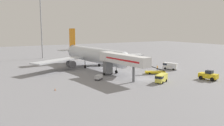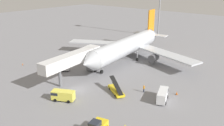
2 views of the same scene
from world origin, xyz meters
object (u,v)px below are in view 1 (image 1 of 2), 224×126
(airplane_at_gate, at_px, (93,55))
(ground_crew_worker_midground, at_px, (157,68))
(service_van_near_left, at_px, (161,78))
(jet_bridge, at_px, (121,60))
(safety_cone_alpha, at_px, (164,66))
(pushback_tug, at_px, (208,75))
(apron_light_mast, at_px, (41,14))
(baggage_cart_far_left, at_px, (99,77))
(belt_loader_truck, at_px, (155,72))
(service_van_far_center, at_px, (170,66))
(safety_cone_bravo, at_px, (55,89))
(ground_crew_worker_foreground, at_px, (205,74))

(airplane_at_gate, distance_m, ground_crew_worker_midground, 23.91)
(airplane_at_gate, relative_size, service_van_near_left, 8.98)
(jet_bridge, height_order, ground_crew_worker_midground, jet_bridge)
(jet_bridge, distance_m, safety_cone_alpha, 26.42)
(service_van_near_left, bearing_deg, ground_crew_worker_midground, 52.03)
(pushback_tug, relative_size, safety_cone_alpha, 7.23)
(airplane_at_gate, relative_size, apron_light_mast, 1.46)
(baggage_cart_far_left, bearing_deg, apron_light_mast, 91.85)
(baggage_cart_far_left, bearing_deg, jet_bridge, -13.73)
(jet_bridge, bearing_deg, belt_loader_truck, 0.99)
(baggage_cart_far_left, bearing_deg, airplane_at_gate, 68.53)
(jet_bridge, xyz_separation_m, apron_light_mast, (-8.24, 58.35, 16.00))
(service_van_far_center, height_order, apron_light_mast, apron_light_mast)
(service_van_far_center, bearing_deg, airplane_at_gate, 141.41)
(safety_cone_bravo, bearing_deg, service_van_near_left, -13.60)
(airplane_at_gate, distance_m, pushback_tug, 40.52)
(airplane_at_gate, distance_m, apron_light_mast, 41.76)
(airplane_at_gate, height_order, pushback_tug, airplane_at_gate)
(ground_crew_worker_foreground, relative_size, safety_cone_alpha, 2.14)
(pushback_tug, distance_m, ground_crew_worker_foreground, 4.97)
(pushback_tug, xyz_separation_m, baggage_cart_far_left, (-26.94, 15.79, -0.50))
(ground_crew_worker_foreground, xyz_separation_m, safety_cone_alpha, (0.69, 18.89, -0.48))
(jet_bridge, bearing_deg, baggage_cart_far_left, 166.27)
(service_van_far_center, xyz_separation_m, apron_light_mast, (-31.55, 54.57, 20.12))
(ground_crew_worker_midground, bearing_deg, service_van_far_center, -9.21)
(ground_crew_worker_midground, height_order, apron_light_mast, apron_light_mast)
(jet_bridge, distance_m, baggage_cart_far_left, 8.09)
(service_van_far_center, bearing_deg, ground_crew_worker_midground, 170.79)
(airplane_at_gate, distance_m, ground_crew_worker_foreground, 39.18)
(baggage_cart_far_left, height_order, safety_cone_bravo, baggage_cart_far_left)
(baggage_cart_far_left, xyz_separation_m, safety_cone_bravo, (-14.09, -4.93, -0.52))
(service_van_near_left, xyz_separation_m, safety_cone_alpha, (17.84, 18.28, -0.93))
(service_van_far_center, relative_size, apron_light_mast, 0.17)
(service_van_far_center, relative_size, safety_cone_bravo, 10.43)
(service_van_far_center, xyz_separation_m, ground_crew_worker_midground, (-5.25, 0.85, -0.40))
(airplane_at_gate, bearing_deg, baggage_cart_far_left, -111.47)
(baggage_cart_far_left, xyz_separation_m, ground_crew_worker_midground, (24.47, 3.06, 0.17))
(baggage_cart_far_left, relative_size, apron_light_mast, 0.09)
(belt_loader_truck, bearing_deg, baggage_cart_far_left, 176.14)
(service_van_far_center, bearing_deg, service_van_near_left, -140.46)
(service_van_far_center, bearing_deg, pushback_tug, -98.78)
(baggage_cart_far_left, relative_size, safety_cone_alpha, 3.76)
(safety_cone_alpha, bearing_deg, apron_light_mast, 123.24)
(airplane_at_gate, bearing_deg, belt_loader_truck, -60.35)
(service_van_far_center, distance_m, apron_light_mast, 66.17)
(pushback_tug, xyz_separation_m, service_van_far_center, (2.78, 18.00, 0.07))
(service_van_near_left, xyz_separation_m, ground_crew_worker_foreground, (17.15, -0.60, -0.45))
(pushback_tug, distance_m, baggage_cart_far_left, 31.23)
(airplane_at_gate, relative_size, safety_cone_alpha, 61.96)
(jet_bridge, distance_m, safety_cone_bravo, 21.41)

